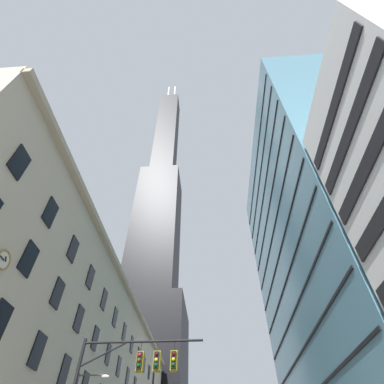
% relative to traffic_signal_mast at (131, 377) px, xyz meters
% --- Properties ---
extents(station_building, '(17.87, 68.88, 22.53)m').
position_rel_traffic_signal_mast_xyz_m(station_building, '(-16.12, 22.99, 5.34)').
color(station_building, '#BCAF93').
rests_on(station_building, ground).
extents(dark_skyscraper, '(24.39, 24.39, 201.91)m').
position_rel_traffic_signal_mast_xyz_m(dark_skyscraper, '(-15.54, 71.34, 54.06)').
color(dark_skyscraper, black).
rests_on(dark_skyscraper, ground).
extents(glass_office_midrise, '(19.51, 35.72, 49.08)m').
position_rel_traffic_signal_mast_xyz_m(glass_office_midrise, '(24.18, 16.75, 18.63)').
color(glass_office_midrise, teal).
rests_on(glass_office_midrise, ground).
extents(traffic_signal_mast, '(7.46, 0.63, 7.83)m').
position_rel_traffic_signal_mast_xyz_m(traffic_signal_mast, '(0.00, 0.00, 0.00)').
color(traffic_signal_mast, black).
rests_on(traffic_signal_mast, sidewalk_left).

